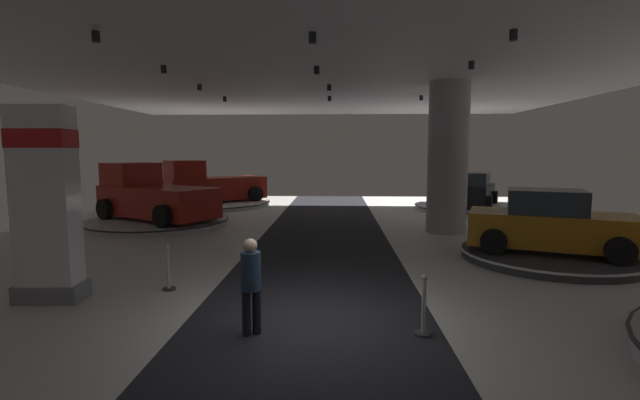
{
  "coord_description": "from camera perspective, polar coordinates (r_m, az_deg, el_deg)",
  "views": [
    {
      "loc": [
        0.43,
        -7.36,
        2.95
      ],
      "look_at": [
        -0.09,
        6.81,
        1.4
      ],
      "focal_mm": 24.35,
      "sensor_mm": 36.0,
      "label": 1
    }
  ],
  "objects": [
    {
      "name": "display_platform_deep_left",
      "position": [
        24.79,
        -13.49,
        -0.45
      ],
      "size": [
        5.96,
        5.96,
        0.25
      ],
      "color": "silver",
      "rests_on": "ground"
    },
    {
      "name": "display_platform_deep_right",
      "position": [
        23.85,
        19.29,
        -0.9
      ],
      "size": [
        5.79,
        5.79,
        0.23
      ],
      "color": "silver",
      "rests_on": "ground"
    },
    {
      "name": "brand_sign_pylon",
      "position": [
        10.05,
        -32.34,
        -0.19
      ],
      "size": [
        1.3,
        0.71,
        3.85
      ],
      "color": "slate",
      "rests_on": "ground"
    },
    {
      "name": "pickup_truck_far_left",
      "position": [
        19.2,
        -21.17,
        0.46
      ],
      "size": [
        5.62,
        4.6,
        2.3
      ],
      "color": "maroon",
      "rests_on": "display_platform_far_left"
    },
    {
      "name": "display_car_deep_right",
      "position": [
        23.73,
        19.36,
        1.16
      ],
      "size": [
        3.5,
        4.57,
        1.71
      ],
      "color": "black",
      "rests_on": "display_platform_deep_right"
    },
    {
      "name": "display_platform_far_left",
      "position": [
        19.07,
        -20.48,
        -2.68
      ],
      "size": [
        5.68,
        5.68,
        0.22
      ],
      "color": "#B7B7BC",
      "rests_on": "ground"
    },
    {
      "name": "pickup_truck_deep_left",
      "position": [
        24.58,
        -14.25,
        1.91
      ],
      "size": [
        5.49,
        4.88,
        2.3
      ],
      "color": "maroon",
      "rests_on": "display_platform_deep_left"
    },
    {
      "name": "display_platform_mid_right",
      "position": [
        13.63,
        27.87,
        -6.41
      ],
      "size": [
        4.7,
        4.7,
        0.24
      ],
      "color": "#333338",
      "rests_on": "ground"
    },
    {
      "name": "column_right",
      "position": [
        16.71,
        16.46,
        5.3
      ],
      "size": [
        1.46,
        1.46,
        5.5
      ],
      "color": "#ADADB2",
      "rests_on": "ground"
    },
    {
      "name": "visitor_walking_near",
      "position": [
        7.17,
        -9.05,
        -10.39
      ],
      "size": [
        0.32,
        0.32,
        1.59
      ],
      "color": "black",
      "rests_on": "ground"
    },
    {
      "name": "stanchion_a",
      "position": [
        10.01,
        -19.29,
        -9.04
      ],
      "size": [
        0.28,
        0.28,
        1.01
      ],
      "color": "#333338",
      "rests_on": "ground"
    },
    {
      "name": "display_car_mid_right",
      "position": [
        13.47,
        27.93,
        -2.78
      ],
      "size": [
        4.56,
        3.32,
        1.71
      ],
      "color": "#B77519",
      "rests_on": "display_platform_mid_right"
    },
    {
      "name": "ground",
      "position": [
        7.95,
        -1.21,
        -15.73
      ],
      "size": [
        24.0,
        44.0,
        0.06
      ],
      "color": "silver"
    },
    {
      "name": "stanchion_b",
      "position": [
        7.44,
        13.44,
        -14.22
      ],
      "size": [
        0.28,
        0.28,
        1.01
      ],
      "color": "#333338",
      "rests_on": "ground"
    }
  ]
}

